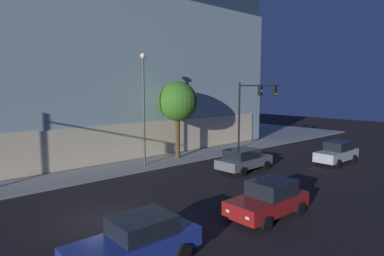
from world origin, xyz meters
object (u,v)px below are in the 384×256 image
object	(u,v)px
car_silver	(337,152)
street_lamp_sidewalk	(144,96)
car_blue	(136,241)
car_grey	(244,159)
sidewalk_tree	(178,102)
car_red	(269,199)
traffic_light_far_corner	(253,102)
modern_building	(102,66)

from	to	relation	value
car_silver	street_lamp_sidewalk	bearing A→B (deg)	142.80
car_blue	car_grey	world-z (taller)	car_grey
car_blue	car_silver	distance (m)	21.12
sidewalk_tree	car_blue	distance (m)	18.04
street_lamp_sidewalk	car_grey	distance (m)	9.03
car_blue	car_silver	xyz separation A→B (m)	(20.96, 2.56, 0.10)
car_grey	car_red	bearing A→B (deg)	-132.86
traffic_light_far_corner	car_red	size ratio (longest dim) A/B	1.50
street_lamp_sidewalk	car_grey	xyz separation A→B (m)	(4.91, -5.95, -4.70)
car_grey	car_silver	world-z (taller)	car_silver
traffic_light_far_corner	car_blue	distance (m)	22.35
car_red	car_grey	size ratio (longest dim) A/B	0.93
car_silver	modern_building	bearing A→B (deg)	112.70
modern_building	car_blue	xyz separation A→B (m)	(-11.55, -25.06, -7.88)
modern_building	street_lamp_sidewalk	size ratio (longest dim) A/B	3.44
sidewalk_tree	car_silver	xyz separation A→B (m)	(8.76, -10.04, -4.11)
traffic_light_far_corner	car_red	xyz separation A→B (m)	(-12.34, -10.72, -4.01)
traffic_light_far_corner	car_grey	size ratio (longest dim) A/B	1.39
sidewalk_tree	car_silver	bearing A→B (deg)	-48.90
street_lamp_sidewalk	sidewalk_tree	size ratio (longest dim) A/B	1.31
sidewalk_tree	car_red	world-z (taller)	sidewalk_tree
modern_building	street_lamp_sidewalk	distance (m)	13.72
car_red	car_silver	world-z (taller)	car_silver
modern_building	car_red	world-z (taller)	modern_building
street_lamp_sidewalk	car_silver	xyz separation A→B (m)	(12.56, -9.53, -4.63)
street_lamp_sidewalk	car_silver	distance (m)	16.43
street_lamp_sidewalk	car_blue	distance (m)	15.46
modern_building	sidewalk_tree	bearing A→B (deg)	-87.00
modern_building	car_blue	distance (m)	28.70
car_red	car_silver	bearing A→B (deg)	12.58
modern_building	car_blue	world-z (taller)	modern_building
car_red	car_grey	bearing A→B (deg)	47.14
sidewalk_tree	car_blue	xyz separation A→B (m)	(-12.20, -12.60, -4.21)
modern_building	car_red	bearing A→B (deg)	-99.79
sidewalk_tree	car_grey	bearing A→B (deg)	-80.22
traffic_light_far_corner	car_silver	world-z (taller)	traffic_light_far_corner
street_lamp_sidewalk	car_grey	size ratio (longest dim) A/B	1.83
traffic_light_far_corner	car_grey	distance (m)	8.40
modern_building	sidewalk_tree	xyz separation A→B (m)	(0.65, -12.46, -3.67)
car_silver	sidewalk_tree	bearing A→B (deg)	131.10
car_silver	car_blue	bearing A→B (deg)	-173.04
traffic_light_far_corner	car_red	bearing A→B (deg)	-139.02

